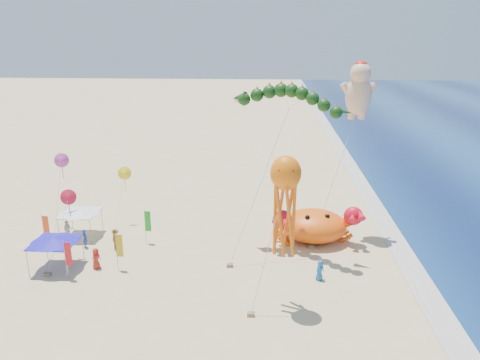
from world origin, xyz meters
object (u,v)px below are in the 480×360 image
at_px(crab_inflatable, 314,225).
at_px(canopy_blue, 54,240).
at_px(octopus_kite, 285,198).
at_px(canopy_white, 79,211).
at_px(dragon_kite, 287,102).
at_px(cherub_kite, 359,89).

relative_size(crab_inflatable, canopy_blue, 2.18).
bearing_deg(octopus_kite, canopy_white, 150.95).
bearing_deg(dragon_kite, octopus_kite, -91.98).
xyz_separation_m(crab_inflatable, octopus_kite, (-3.08, -10.41, 6.23)).
bearing_deg(canopy_white, canopy_blue, -85.61).
bearing_deg(canopy_blue, crab_inflatable, 17.02).
height_order(dragon_kite, cherub_kite, cherub_kite).
xyz_separation_m(crab_inflatable, cherub_kite, (3.61, 2.72, 11.86)).
height_order(crab_inflatable, octopus_kite, octopus_kite).
relative_size(cherub_kite, octopus_kite, 1.49).
relative_size(crab_inflatable, cherub_kite, 0.51).
bearing_deg(crab_inflatable, canopy_blue, -162.98).
height_order(cherub_kite, canopy_white, cherub_kite).
relative_size(cherub_kite, canopy_white, 4.48).
bearing_deg(octopus_kite, crab_inflatable, 73.53).
xyz_separation_m(dragon_kite, octopus_kite, (-0.32, -9.12, -4.95)).
height_order(dragon_kite, canopy_blue, dragon_kite).
bearing_deg(canopy_blue, octopus_kite, -12.44).
relative_size(dragon_kite, canopy_blue, 3.73).
bearing_deg(crab_inflatable, canopy_white, -179.59).
height_order(crab_inflatable, dragon_kite, dragon_kite).
height_order(octopus_kite, canopy_white, octopus_kite).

